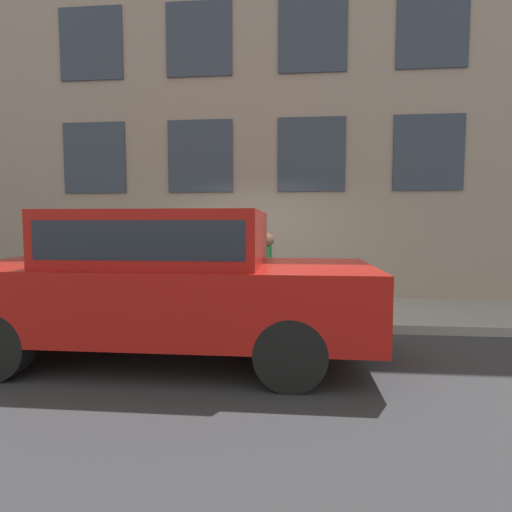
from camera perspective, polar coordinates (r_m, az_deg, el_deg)
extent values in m
plane|color=#2D2D30|center=(6.03, -2.15, -10.61)|extent=(80.00, 80.00, 0.00)
cube|color=gray|center=(7.09, -0.98, -7.77)|extent=(2.22, 60.00, 0.13)
cube|color=gray|center=(9.09, -0.03, 30.34)|extent=(0.30, 40.00, 11.07)
cube|color=#2D3847|center=(8.49, 23.44, 13.42)|extent=(0.03, 1.31, 1.43)
cube|color=#2D3847|center=(8.10, 7.92, 14.19)|extent=(0.03, 1.31, 1.43)
cube|color=#2D3847|center=(8.31, -7.99, 13.94)|extent=(0.03, 1.31, 1.43)
cube|color=#2D3847|center=(9.06, -22.09, 12.86)|extent=(0.03, 1.31, 1.43)
cube|color=#2D3847|center=(9.13, 23.93, 27.56)|extent=(0.03, 1.31, 1.43)
cube|color=#2D3847|center=(8.77, 8.10, 28.91)|extent=(0.03, 1.31, 1.43)
cube|color=#2D3847|center=(8.96, -8.17, 28.36)|extent=(0.03, 1.31, 1.43)
cube|color=#2D3847|center=(9.67, -22.53, 26.23)|extent=(0.03, 1.31, 1.43)
cylinder|color=#2D7260|center=(6.39, -1.75, -8.34)|extent=(0.30, 0.30, 0.04)
cylinder|color=#2D7260|center=(6.33, -1.76, -5.41)|extent=(0.23, 0.23, 0.70)
sphere|color=#2C5D50|center=(6.28, -1.77, -2.26)|extent=(0.24, 0.24, 0.24)
cylinder|color=black|center=(6.27, -1.77, -1.61)|extent=(0.08, 0.08, 0.09)
cylinder|color=#2D7260|center=(6.29, -0.29, -4.69)|extent=(0.09, 0.10, 0.09)
cylinder|color=#2D7260|center=(6.33, -3.23, -4.63)|extent=(0.09, 0.10, 0.09)
cylinder|color=#998466|center=(6.43, 1.68, -5.60)|extent=(0.09, 0.09, 0.62)
cylinder|color=#998466|center=(6.56, 1.75, -5.40)|extent=(0.09, 0.09, 0.62)
cube|color=#268C4C|center=(6.42, 1.73, -0.69)|extent=(0.17, 0.12, 0.47)
cylinder|color=#268C4C|center=(6.30, 1.66, -0.68)|extent=(0.07, 0.07, 0.45)
cylinder|color=#268C4C|center=(6.54, 1.79, -0.49)|extent=(0.07, 0.07, 0.45)
sphere|color=#8C6647|center=(6.40, 1.73, 2.33)|extent=(0.21, 0.21, 0.21)
cylinder|color=black|center=(6.25, -23.52, -7.14)|extent=(0.24, 0.70, 0.70)
cylinder|color=black|center=(3.90, 4.91, -13.75)|extent=(0.24, 0.70, 0.70)
cylinder|color=black|center=(5.49, 5.04, -8.36)|extent=(0.24, 0.70, 0.70)
cube|color=#A5140F|center=(4.84, -12.89, -5.58)|extent=(1.89, 4.78, 0.76)
cube|color=#A5140F|center=(4.77, -13.03, 2.56)|extent=(1.67, 2.29, 0.61)
cube|color=#1E232D|center=(4.77, -13.03, 2.56)|extent=(1.68, 2.11, 0.39)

